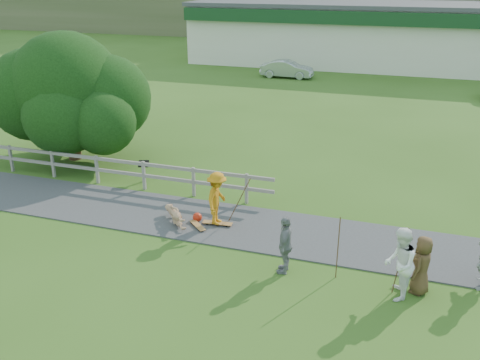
{
  "coord_description": "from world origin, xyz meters",
  "views": [
    {
      "loc": [
        7.26,
        -13.05,
        7.66
      ],
      "look_at": [
        2.19,
        2.0,
        1.39
      ],
      "focal_mm": 40.0,
      "sensor_mm": 36.0,
      "label": 1
    }
  ],
  "objects_px": {
    "skater_fallen": "(176,215)",
    "bbq": "(144,171)",
    "skater_rider": "(217,201)",
    "car_silver": "(287,69)",
    "spectator_a": "(400,264)",
    "spectator_c": "(422,265)",
    "tree": "(70,109)",
    "spectator_b": "(285,245)"
  },
  "relations": [
    {
      "from": "spectator_b",
      "to": "car_silver",
      "type": "relative_size",
      "value": 0.41
    },
    {
      "from": "skater_rider",
      "to": "tree",
      "type": "height_order",
      "value": "tree"
    },
    {
      "from": "skater_fallen",
      "to": "spectator_b",
      "type": "distance_m",
      "value": 4.45
    },
    {
      "from": "spectator_a",
      "to": "spectator_c",
      "type": "relative_size",
      "value": 1.21
    },
    {
      "from": "tree",
      "to": "spectator_a",
      "type": "bearing_deg",
      "value": -24.96
    },
    {
      "from": "skater_fallen",
      "to": "spectator_c",
      "type": "height_order",
      "value": "spectator_c"
    },
    {
      "from": "skater_rider",
      "to": "bbq",
      "type": "relative_size",
      "value": 2.09
    },
    {
      "from": "skater_rider",
      "to": "spectator_c",
      "type": "height_order",
      "value": "skater_rider"
    },
    {
      "from": "spectator_c",
      "to": "tree",
      "type": "height_order",
      "value": "tree"
    },
    {
      "from": "skater_rider",
      "to": "bbq",
      "type": "xyz_separation_m",
      "value": [
        -4.06,
        2.72,
        -0.45
      ]
    },
    {
      "from": "skater_fallen",
      "to": "spectator_a",
      "type": "xyz_separation_m",
      "value": [
        7.0,
        -2.05,
        0.66
      ]
    },
    {
      "from": "skater_rider",
      "to": "skater_fallen",
      "type": "height_order",
      "value": "skater_rider"
    },
    {
      "from": "skater_fallen",
      "to": "spectator_c",
      "type": "bearing_deg",
      "value": -53.38
    },
    {
      "from": "skater_rider",
      "to": "skater_fallen",
      "type": "distance_m",
      "value": 1.48
    },
    {
      "from": "skater_fallen",
      "to": "bbq",
      "type": "bearing_deg",
      "value": 91.35
    },
    {
      "from": "skater_fallen",
      "to": "spectator_b",
      "type": "bearing_deg",
      "value": -64.6
    },
    {
      "from": "spectator_c",
      "to": "tree",
      "type": "xyz_separation_m",
      "value": [
        -14.37,
        6.03,
        1.41
      ]
    },
    {
      "from": "skater_fallen",
      "to": "car_silver",
      "type": "distance_m",
      "value": 25.6
    },
    {
      "from": "skater_fallen",
      "to": "spectator_a",
      "type": "height_order",
      "value": "spectator_a"
    },
    {
      "from": "skater_rider",
      "to": "spectator_a",
      "type": "bearing_deg",
      "value": -112.67
    },
    {
      "from": "skater_fallen",
      "to": "car_silver",
      "type": "height_order",
      "value": "car_silver"
    },
    {
      "from": "skater_rider",
      "to": "skater_fallen",
      "type": "bearing_deg",
      "value": 99.86
    },
    {
      "from": "skater_rider",
      "to": "spectator_a",
      "type": "xyz_separation_m",
      "value": [
        5.66,
        -2.3,
        0.08
      ]
    },
    {
      "from": "car_silver",
      "to": "spectator_c",
      "type": "bearing_deg",
      "value": -159.45
    },
    {
      "from": "tree",
      "to": "spectator_c",
      "type": "bearing_deg",
      "value": -22.77
    },
    {
      "from": "skater_rider",
      "to": "skater_fallen",
      "type": "xyz_separation_m",
      "value": [
        -1.34,
        -0.25,
        -0.58
      ]
    },
    {
      "from": "spectator_b",
      "to": "bbq",
      "type": "bearing_deg",
      "value": -127.57
    },
    {
      "from": "skater_fallen",
      "to": "car_silver",
      "type": "bearing_deg",
      "value": 54.83
    },
    {
      "from": "spectator_b",
      "to": "tree",
      "type": "height_order",
      "value": "tree"
    },
    {
      "from": "skater_rider",
      "to": "car_silver",
      "type": "bearing_deg",
      "value": 8.39
    },
    {
      "from": "skater_fallen",
      "to": "bbq",
      "type": "relative_size",
      "value": 1.86
    },
    {
      "from": "skater_fallen",
      "to": "spectator_c",
      "type": "relative_size",
      "value": 0.98
    },
    {
      "from": "car_silver",
      "to": "tree",
      "type": "distance_m",
      "value": 21.54
    },
    {
      "from": "spectator_c",
      "to": "tree",
      "type": "relative_size",
      "value": 0.21
    },
    {
      "from": "spectator_c",
      "to": "skater_fallen",
      "type": "bearing_deg",
      "value": -85.59
    },
    {
      "from": "car_silver",
      "to": "tree",
      "type": "xyz_separation_m",
      "value": [
        -4.19,
        -21.07,
        1.54
      ]
    },
    {
      "from": "skater_fallen",
      "to": "spectator_c",
      "type": "distance_m",
      "value": 7.72
    },
    {
      "from": "spectator_b",
      "to": "skater_fallen",
      "type": "bearing_deg",
      "value": -116.11
    },
    {
      "from": "tree",
      "to": "skater_fallen",
      "type": "bearing_deg",
      "value": -32.71
    },
    {
      "from": "skater_rider",
      "to": "spectator_c",
      "type": "relative_size",
      "value": 1.11
    },
    {
      "from": "spectator_a",
      "to": "spectator_b",
      "type": "bearing_deg",
      "value": -98.01
    },
    {
      "from": "skater_fallen",
      "to": "spectator_b",
      "type": "xyz_separation_m",
      "value": [
        4.05,
        -1.76,
        0.54
      ]
    }
  ]
}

